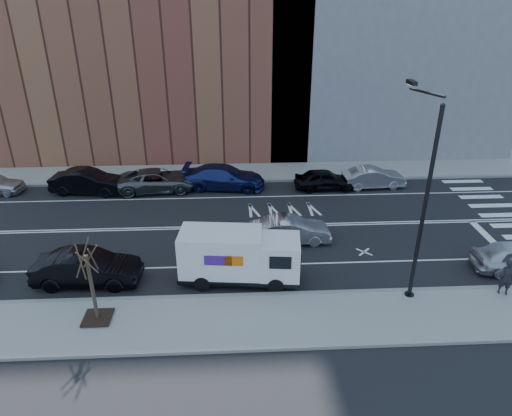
{
  "coord_description": "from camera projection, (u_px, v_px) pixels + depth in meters",
  "views": [
    {
      "loc": [
        -1.0,
        -24.32,
        12.97
      ],
      "look_at": [
        0.23,
        -0.37,
        1.4
      ],
      "focal_mm": 32.0,
      "sensor_mm": 36.0,
      "label": 1
    }
  ],
  "objects": [
    {
      "name": "curb_far",
      "position": [
        248.0,
        181.0,
        33.82
      ],
      "size": [
        44.0,
        0.25,
        0.17
      ],
      "primitive_type": "cube",
      "color": "gray",
      "rests_on": "ground"
    },
    {
      "name": "bldg_brick",
      "position": [
        143.0,
        16.0,
        36.44
      ],
      "size": [
        26.0,
        10.0,
        22.0
      ],
      "primitive_type": "cube",
      "color": "brown",
      "rests_on": "ground"
    },
    {
      "name": "near_parked_rear_a",
      "position": [
        87.0,
        268.0,
        21.91
      ],
      "size": [
        5.12,
        1.95,
        1.67
      ],
      "primitive_type": "imported",
      "rotation": [
        0.0,
        0.0,
        1.53
      ],
      "color": "black",
      "rests_on": "ground"
    },
    {
      "name": "far_parked_f",
      "position": [
        373.0,
        178.0,
        32.69
      ],
      "size": [
        4.58,
        1.91,
        1.47
      ],
      "primitive_type": "imported",
      "rotation": [
        0.0,
        0.0,
        1.65
      ],
      "color": "#AEAEB3",
      "rests_on": "ground"
    },
    {
      "name": "ground",
      "position": [
        252.0,
        226.0,
        27.56
      ],
      "size": [
        120.0,
        120.0,
        0.0
      ],
      "primitive_type": "plane",
      "color": "black",
      "rests_on": "ground"
    },
    {
      "name": "far_parked_c",
      "position": [
        158.0,
        180.0,
        32.15
      ],
      "size": [
        5.71,
        3.01,
        1.53
      ],
      "primitive_type": "imported",
      "rotation": [
        0.0,
        0.0,
        1.66
      ],
      "color": "#54575C",
      "rests_on": "ground"
    },
    {
      "name": "sidewalk_far",
      "position": [
        247.0,
        172.0,
        35.44
      ],
      "size": [
        44.0,
        3.6,
        0.15
      ],
      "primitive_type": "cube",
      "color": "gray",
      "rests_on": "ground"
    },
    {
      "name": "road_markings",
      "position": [
        252.0,
        226.0,
        27.56
      ],
      "size": [
        40.0,
        8.6,
        0.01
      ],
      "primitive_type": null,
      "color": "white",
      "rests_on": "ground"
    },
    {
      "name": "street_tree",
      "position": [
        93.0,
        294.0,
        19.05
      ],
      "size": [
        1.2,
        1.2,
        3.75
      ],
      "color": "black",
      "rests_on": "ground"
    },
    {
      "name": "sidewalk_near",
      "position": [
        261.0,
        321.0,
        19.61
      ],
      "size": [
        44.0,
        3.6,
        0.15
      ],
      "primitive_type": "cube",
      "color": "gray",
      "rests_on": "ground"
    },
    {
      "name": "far_parked_d",
      "position": [
        224.0,
        177.0,
        32.51
      ],
      "size": [
        6.0,
        3.01,
        1.67
      ],
      "primitive_type": "imported",
      "rotation": [
        0.0,
        0.0,
        1.45
      ],
      "color": "navy",
      "rests_on": "ground"
    },
    {
      "name": "pedestrian",
      "position": [
        507.0,
        278.0,
        20.88
      ],
      "size": [
        0.74,
        0.61,
        1.75
      ],
      "primitive_type": "imported",
      "rotation": [
        0.0,
        0.0,
        -0.35
      ],
      "color": "black",
      "rests_on": "sidewalk_near"
    },
    {
      "name": "driving_sedan",
      "position": [
        290.0,
        230.0,
        25.59
      ],
      "size": [
        4.49,
        1.66,
        1.47
      ],
      "primitive_type": "imported",
      "rotation": [
        0.0,
        0.0,
        1.59
      ],
      "color": "#ADACB1",
      "rests_on": "ground"
    },
    {
      "name": "far_parked_b",
      "position": [
        88.0,
        182.0,
        31.76
      ],
      "size": [
        5.25,
        2.35,
        1.67
      ],
      "primitive_type": "imported",
      "rotation": [
        0.0,
        0.0,
        1.46
      ],
      "color": "black",
      "rests_on": "ground"
    },
    {
      "name": "streetlight",
      "position": [
        422.0,
        193.0,
        19.46
      ],
      "size": [
        0.44,
        4.02,
        9.34
      ],
      "color": "black",
      "rests_on": "ground"
    },
    {
      "name": "far_parked_e",
      "position": [
        325.0,
        179.0,
        32.39
      ],
      "size": [
        4.29,
        1.76,
        1.45
      ],
      "primitive_type": "imported",
      "rotation": [
        0.0,
        0.0,
        1.58
      ],
      "color": "black",
      "rests_on": "ground"
    },
    {
      "name": "crosswalk",
      "position": [
        509.0,
        220.0,
        28.3
      ],
      "size": [
        3.0,
        14.0,
        0.01
      ],
      "primitive_type": null,
      "color": "white",
      "rests_on": "ground"
    },
    {
      "name": "curb_near",
      "position": [
        258.0,
        295.0,
        21.23
      ],
      "size": [
        44.0,
        0.25,
        0.17
      ],
      "primitive_type": "cube",
      "color": "gray",
      "rests_on": "ground"
    },
    {
      "name": "fedex_van",
      "position": [
        238.0,
        256.0,
        21.87
      ],
      "size": [
        6.0,
        2.56,
        2.67
      ],
      "rotation": [
        0.0,
        0.0,
        -0.1
      ],
      "color": "black",
      "rests_on": "ground"
    }
  ]
}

